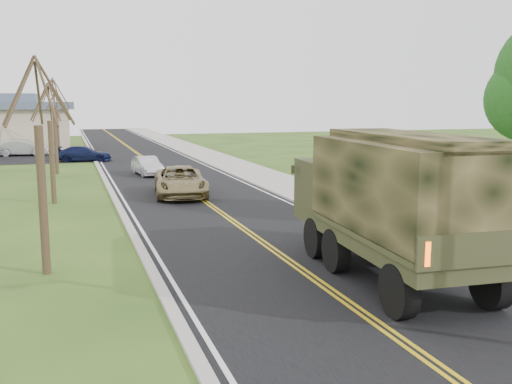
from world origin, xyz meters
name	(u,v)px	position (x,y,z in m)	size (l,w,h in m)	color
road	(149,162)	(0.00, 40.00, 0.01)	(8.00, 120.00, 0.01)	black
curb_right	(199,159)	(4.15, 40.00, 0.06)	(0.30, 120.00, 0.12)	#9E998E
sidewalk_right	(219,159)	(5.90, 40.00, 0.05)	(3.20, 120.00, 0.10)	#9E998E
curb_left	(96,163)	(-4.15, 40.00, 0.05)	(0.30, 120.00, 0.10)	#9E998E
bare_tree_a	(42,182)	(-7.00, 10.00, 2.63)	(1.93, 2.26, 6.08)	#38281C
bare_tree_b	(52,152)	(-7.00, 22.00, 2.48)	(1.83, 2.14, 5.73)	#38281C
bare_tree_c	(55,133)	(-7.00, 34.00, 2.78)	(2.04, 2.39, 6.42)	#38281C
bare_tree_d	(58,129)	(-7.00, 46.00, 2.55)	(1.88, 2.20, 5.91)	#38281C
military_truck	(392,196)	(2.02, 6.57, 2.31)	(3.33, 8.26, 4.03)	black
suv_champagne	(180,181)	(-0.80, 22.26, 0.77)	(2.54, 5.51, 1.53)	olive
sedan_silver	(147,166)	(-1.28, 31.36, 0.62)	(1.31, 3.76, 1.24)	silver
pickup_navy	(456,193)	(10.56, 14.84, 0.70)	(1.97, 4.84, 1.41)	black
lot_car_silver	(22,148)	(-10.14, 48.77, 0.73)	(1.54, 4.43, 1.46)	#A8A7AC
lot_car_navy	(84,154)	(-5.00, 42.00, 0.63)	(1.77, 4.35, 1.26)	#0F153A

